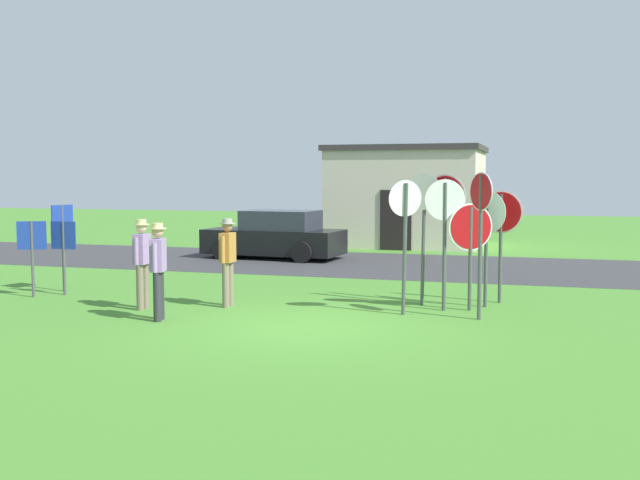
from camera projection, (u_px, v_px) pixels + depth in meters
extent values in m
plane|color=#47842D|center=(306.00, 327.00, 12.75)|extent=(80.00, 80.00, 0.00)
cube|color=#38383A|center=(404.00, 265.00, 21.69)|extent=(60.00, 6.40, 0.01)
cube|color=beige|center=(407.00, 198.00, 28.18)|extent=(5.39, 4.49, 3.49)
cube|color=#383333|center=(408.00, 149.00, 28.03)|extent=(5.59, 4.69, 0.20)
cube|color=black|center=(396.00, 220.00, 26.08)|extent=(1.10, 0.08, 2.10)
cube|color=black|center=(274.00, 241.00, 23.55)|extent=(4.43, 2.12, 0.76)
cube|color=#2D333D|center=(281.00, 220.00, 23.40)|extent=(2.35, 1.70, 0.60)
cylinder|color=black|center=(222.00, 249.00, 23.20)|extent=(0.65, 0.27, 0.64)
cylinder|color=black|center=(248.00, 244.00, 24.88)|extent=(0.65, 0.27, 0.64)
cylinder|color=black|center=(302.00, 252.00, 22.25)|extent=(0.65, 0.27, 0.64)
cylinder|color=black|center=(323.00, 247.00, 23.92)|extent=(0.65, 0.27, 0.64)
cylinder|color=#474C4C|center=(405.00, 249.00, 13.78)|extent=(0.15, 0.16, 2.44)
cylinder|color=white|center=(405.00, 198.00, 13.70)|extent=(0.54, 0.45, 0.67)
cylinder|color=#B70F14|center=(405.00, 198.00, 13.71)|extent=(0.51, 0.42, 0.62)
cylinder|color=#474C4C|center=(480.00, 248.00, 13.32)|extent=(0.10, 0.10, 2.58)
cylinder|color=white|center=(481.00, 192.00, 13.24)|extent=(0.44, 0.55, 0.69)
cylinder|color=#B70F14|center=(481.00, 192.00, 13.24)|extent=(0.41, 0.51, 0.64)
cylinder|color=#474C4C|center=(423.00, 241.00, 14.88)|extent=(0.10, 0.16, 2.56)
cylinder|color=white|center=(424.00, 192.00, 14.80)|extent=(0.71, 0.21, 0.72)
cylinder|color=#B70F14|center=(424.00, 192.00, 14.81)|extent=(0.66, 0.19, 0.67)
cylinder|color=#474C4C|center=(470.00, 259.00, 14.27)|extent=(0.10, 0.10, 1.98)
cylinder|color=white|center=(471.00, 227.00, 14.22)|extent=(0.77, 0.49, 0.91)
cylinder|color=#B70F14|center=(471.00, 227.00, 14.21)|extent=(0.72, 0.46, 0.84)
cylinder|color=#474C4C|center=(444.00, 247.00, 14.25)|extent=(0.09, 0.09, 2.44)
cylinder|color=white|center=(445.00, 200.00, 14.18)|extent=(0.73, 0.31, 0.78)
cylinder|color=#B70F14|center=(445.00, 200.00, 14.19)|extent=(0.68, 0.29, 0.72)
cylinder|color=#474C4C|center=(500.00, 249.00, 15.15)|extent=(0.08, 0.08, 2.21)
cylinder|color=white|center=(501.00, 212.00, 15.09)|extent=(0.85, 0.15, 0.86)
cylinder|color=#B70F14|center=(501.00, 212.00, 15.08)|extent=(0.79, 0.14, 0.80)
cylinder|color=#474C4C|center=(445.00, 241.00, 14.98)|extent=(0.09, 0.09, 2.53)
cylinder|color=white|center=(445.00, 197.00, 14.90)|extent=(0.83, 0.34, 0.89)
cylinder|color=#B70F14|center=(445.00, 197.00, 14.89)|extent=(0.77, 0.32, 0.83)
cylinder|color=#474C4C|center=(486.00, 251.00, 14.64)|extent=(0.09, 0.09, 2.22)
cylinder|color=white|center=(487.00, 212.00, 14.57)|extent=(0.75, 0.41, 0.84)
cylinder|color=#B70F14|center=(487.00, 212.00, 14.58)|extent=(0.69, 0.39, 0.78)
cylinder|color=#7A6B56|center=(145.00, 286.00, 14.55)|extent=(0.14, 0.14, 0.88)
cylinder|color=#7A6B56|center=(140.00, 287.00, 14.34)|extent=(0.14, 0.14, 0.88)
cube|color=#9E7AB2|center=(142.00, 249.00, 14.38)|extent=(0.24, 0.37, 0.58)
cylinder|color=#9E7AB2|center=(147.00, 249.00, 14.62)|extent=(0.09, 0.09, 0.52)
cylinder|color=#9E7AB2|center=(136.00, 251.00, 14.15)|extent=(0.09, 0.09, 0.52)
sphere|color=beige|center=(141.00, 227.00, 14.35)|extent=(0.21, 0.21, 0.21)
cylinder|color=beige|center=(141.00, 224.00, 14.34)|extent=(0.32, 0.31, 0.02)
cylinder|color=beige|center=(141.00, 222.00, 14.34)|extent=(0.19, 0.19, 0.09)
cylinder|color=#2D2D33|center=(160.00, 295.00, 13.42)|extent=(0.14, 0.14, 0.88)
cylinder|color=#2D2D33|center=(157.00, 297.00, 13.20)|extent=(0.14, 0.14, 0.88)
cube|color=#9E7AB2|center=(158.00, 255.00, 13.25)|extent=(0.30, 0.40, 0.58)
cylinder|color=#9E7AB2|center=(161.00, 255.00, 13.49)|extent=(0.09, 0.09, 0.52)
cylinder|color=#9E7AB2|center=(155.00, 258.00, 13.01)|extent=(0.09, 0.09, 0.52)
sphere|color=tan|center=(158.00, 232.00, 13.22)|extent=(0.21, 0.21, 0.21)
cylinder|color=beige|center=(158.00, 228.00, 13.21)|extent=(0.32, 0.32, 0.02)
cylinder|color=beige|center=(157.00, 226.00, 13.21)|extent=(0.19, 0.19, 0.09)
cylinder|color=#7A6B56|center=(230.00, 284.00, 14.85)|extent=(0.14, 0.14, 0.88)
cylinder|color=#7A6B56|center=(226.00, 285.00, 14.64)|extent=(0.14, 0.14, 0.88)
cube|color=#B27533|center=(228.00, 248.00, 14.68)|extent=(0.23, 0.36, 0.58)
cylinder|color=#B27533|center=(232.00, 247.00, 14.91)|extent=(0.09, 0.09, 0.52)
cylinder|color=#B27533|center=(223.00, 250.00, 14.45)|extent=(0.09, 0.09, 0.52)
sphere|color=#9E7051|center=(227.00, 226.00, 14.64)|extent=(0.21, 0.21, 0.21)
cylinder|color=gray|center=(227.00, 223.00, 14.64)|extent=(0.32, 0.31, 0.02)
cylinder|color=gray|center=(227.00, 221.00, 14.64)|extent=(0.19, 0.19, 0.09)
cylinder|color=#4C4C51|center=(63.00, 248.00, 16.71)|extent=(0.06, 0.06, 1.93)
cube|color=#1E389E|center=(62.00, 218.00, 16.66)|extent=(0.15, 0.59, 0.60)
cylinder|color=#4C4C51|center=(32.00, 259.00, 15.87)|extent=(0.06, 0.06, 1.62)
cube|color=#1E389E|center=(32.00, 235.00, 15.83)|extent=(0.55, 0.28, 0.60)
cylinder|color=#4C4C51|center=(64.00, 258.00, 16.19)|extent=(0.06, 0.06, 1.59)
cube|color=#1E389E|center=(63.00, 235.00, 16.15)|extent=(0.60, 0.04, 0.60)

